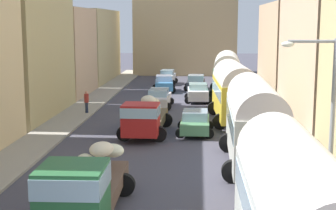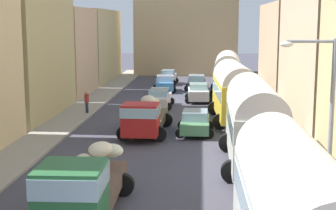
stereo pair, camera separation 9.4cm
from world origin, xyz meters
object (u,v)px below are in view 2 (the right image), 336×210
(parked_bus_1, at_px, (254,119))
(pedestrian_0, at_px, (87,101))
(parked_bus_3, at_px, (228,72))
(cargo_truck_1, at_px, (145,117))
(parked_bus_2, at_px, (234,90))
(car_5, at_px, (198,93))
(car_6, at_px, (197,82))
(cargo_truck_0, at_px, (82,187))
(car_1, at_px, (164,84))
(car_2, at_px, (168,77))
(streetlamp_near, at_px, (324,112))
(car_0, at_px, (159,98))
(car_4, at_px, (195,122))

(parked_bus_1, height_order, pedestrian_0, parked_bus_1)
(parked_bus_3, xyz_separation_m, cargo_truck_1, (-5.84, -17.10, -1.06))
(parked_bus_2, xyz_separation_m, car_5, (-2.53, 8.68, -1.44))
(pedestrian_0, bearing_deg, car_6, 61.06)
(parked_bus_1, xyz_separation_m, parked_bus_2, (-0.23, 11.02, -0.06))
(parked_bus_3, xyz_separation_m, cargo_truck_0, (-6.46, -30.68, -0.93))
(car_1, bearing_deg, parked_bus_2, -68.36)
(car_2, height_order, car_6, car_2)
(pedestrian_0, bearing_deg, streetlamp_near, -56.81)
(car_0, bearing_deg, pedestrian_0, -144.78)
(parked_bus_3, relative_size, car_0, 1.99)
(parked_bus_2, bearing_deg, streetlamp_near, -83.85)
(cargo_truck_0, bearing_deg, parked_bus_3, 78.11)
(car_0, relative_size, streetlamp_near, 0.70)
(parked_bus_3, relative_size, cargo_truck_1, 1.24)
(car_5, distance_m, car_6, 7.87)
(car_0, distance_m, streetlamp_near, 24.44)
(car_1, bearing_deg, car_6, 26.18)
(streetlamp_near, bearing_deg, car_2, 101.53)
(car_0, bearing_deg, car_1, 91.57)
(parked_bus_2, xyz_separation_m, car_0, (-5.69, 5.60, -1.49))
(car_1, bearing_deg, streetlamp_near, -76.43)
(parked_bus_2, distance_m, car_4, 5.13)
(parked_bus_1, xyz_separation_m, cargo_truck_1, (-5.90, 6.14, -1.12))
(car_4, distance_m, streetlamp_near, 14.38)
(car_6, height_order, streetlamp_near, streetlamp_near)
(parked_bus_1, relative_size, pedestrian_0, 4.72)
(car_6, bearing_deg, cargo_truck_1, -97.74)
(parked_bus_3, bearing_deg, car_2, 124.61)
(parked_bus_3, xyz_separation_m, car_2, (-6.15, 8.92, -1.45))
(car_0, bearing_deg, parked_bus_1, -70.41)
(parked_bus_2, relative_size, car_1, 2.09)
(cargo_truck_0, distance_m, car_2, 39.60)
(car_2, relative_size, streetlamp_near, 0.59)
(parked_bus_1, height_order, cargo_truck_0, parked_bus_1)
(parked_bus_1, relative_size, car_0, 1.91)
(cargo_truck_1, bearing_deg, pedestrian_0, 126.88)
(parked_bus_1, relative_size, parked_bus_2, 1.03)
(parked_bus_1, distance_m, cargo_truck_0, 9.94)
(parked_bus_1, height_order, car_6, parked_bus_1)
(cargo_truck_1, bearing_deg, car_1, 90.78)
(car_1, bearing_deg, parked_bus_3, -24.34)
(cargo_truck_0, xyz_separation_m, pedestrian_0, (-4.53, 20.43, -0.29))
(parked_bus_3, bearing_deg, car_0, -131.46)
(parked_bus_2, relative_size, streetlamp_near, 1.30)
(car_1, distance_m, car_6, 3.55)
(parked_bus_2, height_order, car_6, parked_bus_2)
(parked_bus_1, relative_size, cargo_truck_1, 1.20)
(car_6, relative_size, pedestrian_0, 2.31)
(cargo_truck_1, xyz_separation_m, car_6, (2.91, 21.43, -0.43))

